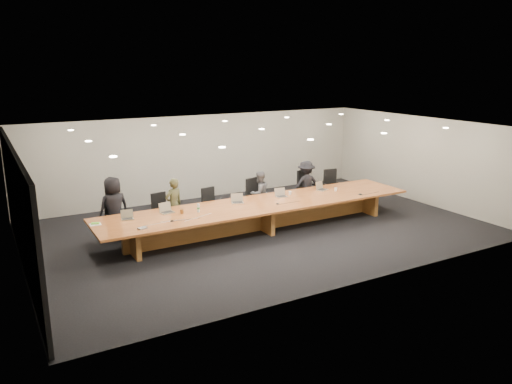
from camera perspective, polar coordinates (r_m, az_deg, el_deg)
ground at (r=13.77m, az=0.61°, el=-4.31°), size 12.00×12.00×0.00m
back_wall at (r=16.90m, az=-6.18°, el=4.01°), size 12.00×0.02×2.80m
left_wall_panel at (r=11.71m, az=-25.46°, el=-2.06°), size 0.08×7.84×2.74m
conference_table at (r=13.61m, az=0.62°, el=-2.23°), size 9.00×1.80×0.75m
chair_far_left at (r=13.48m, az=-15.51°, el=-2.77°), size 0.70×0.70×1.11m
chair_left at (r=13.87m, az=-10.65°, el=-2.20°), size 0.59×0.59×1.03m
chair_mid_left at (r=14.27m, az=-5.04°, el=-1.53°), size 0.60×0.60×1.03m
chair_mid_right at (r=14.94m, az=0.14°, el=-0.53°), size 0.71×0.71×1.13m
chair_right at (r=15.88m, az=6.00°, el=0.41°), size 0.77×0.77×1.20m
chair_far_right at (r=16.44m, az=8.83°, el=0.64°), size 0.63×0.63×1.12m
person_a at (r=13.38m, az=-15.93°, el=-1.76°), size 0.89×0.67×1.63m
person_b at (r=13.69m, az=-9.37°, el=-1.42°), size 0.61×0.48×1.46m
person_c at (r=14.92m, az=0.40°, el=-0.15°), size 0.74×0.63×1.34m
person_d at (r=15.70m, az=5.74°, el=0.83°), size 1.04×0.68×1.51m
laptop_a at (r=12.51m, az=-14.50°, el=-2.55°), size 0.32×0.26×0.23m
laptop_b at (r=12.84m, az=-10.12°, el=-1.80°), size 0.37×0.29×0.26m
laptop_c at (r=13.55m, az=-2.13°, el=-0.74°), size 0.38×0.33×0.26m
laptop_d at (r=14.19m, az=2.94°, el=-0.07°), size 0.34×0.27×0.25m
laptop_e at (r=15.08m, az=7.61°, el=0.70°), size 0.39×0.34×0.26m
water_bottle at (r=12.80m, az=-6.60°, el=-1.84°), size 0.09×0.09×0.21m
amber_mug at (r=12.75m, az=-8.47°, el=-2.21°), size 0.11×0.11×0.11m
paper_cup_near at (r=14.47m, az=3.90°, el=-0.11°), size 0.09×0.09×0.10m
paper_cup_far at (r=15.05m, az=9.09°, el=0.30°), size 0.10×0.10×0.10m
notepad at (r=12.34m, az=-17.91°, el=-3.55°), size 0.26×0.21×0.02m
lime_gadget at (r=12.35m, az=-17.89°, el=-3.42°), size 0.21×0.16×0.03m
av_box at (r=11.75m, az=-12.86°, el=-4.05°), size 0.24×0.21×0.03m
mic_left at (r=12.17m, az=-9.56°, el=-3.25°), size 0.12×0.12×0.03m
mic_center at (r=13.48m, az=2.48°, el=-1.33°), size 0.12×0.12×0.03m
mic_right at (r=14.76m, az=11.84°, el=-0.23°), size 0.17×0.17×0.03m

